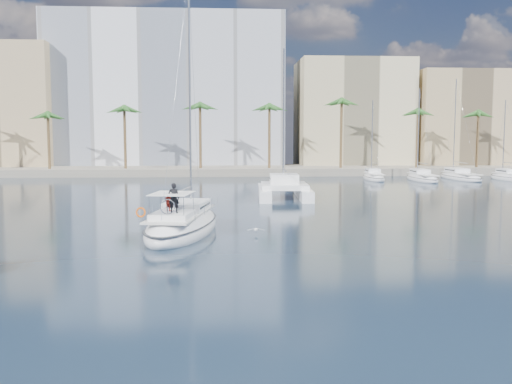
{
  "coord_description": "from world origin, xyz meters",
  "views": [
    {
      "loc": [
        -2.52,
        -34.86,
        6.64
      ],
      "look_at": [
        -0.19,
        1.5,
        2.94
      ],
      "focal_mm": 40.0,
      "sensor_mm": 36.0,
      "label": 1
    }
  ],
  "objects": [
    {
      "name": "palm_centre",
      "position": [
        0.0,
        57.0,
        10.28
      ],
      "size": [
        3.6,
        3.6,
        12.3
      ],
      "color": "brown",
      "rests_on": "ground"
    },
    {
      "name": "building_beige",
      "position": [
        22.0,
        70.0,
        10.0
      ],
      "size": [
        20.0,
        14.0,
        20.0
      ],
      "primitive_type": "cube",
      "color": "beige",
      "rests_on": "ground"
    },
    {
      "name": "moored_yacht_d",
      "position": [
        39.5,
        45.0,
        0.0
      ],
      "size": [
        3.52,
        9.55,
        11.9
      ],
      "primitive_type": null,
      "rotation": [
        0.0,
        0.0,
        0.09
      ],
      "color": "white",
      "rests_on": "ground"
    },
    {
      "name": "catamaran",
      "position": [
        4.2,
        24.13,
        1.11
      ],
      "size": [
        5.87,
        10.87,
        15.63
      ],
      "rotation": [
        0.0,
        0.0,
        -0.05
      ],
      "color": "white",
      "rests_on": "ground"
    },
    {
      "name": "main_sloop",
      "position": [
        -5.04,
        3.4,
        0.56
      ],
      "size": [
        6.09,
        13.04,
        18.61
      ],
      "rotation": [
        0.0,
        0.0,
        -0.17
      ],
      "color": "white",
      "rests_on": "ground"
    },
    {
      "name": "moored_yacht_a",
      "position": [
        20.0,
        47.0,
        0.0
      ],
      "size": [
        3.37,
        9.52,
        11.9
      ],
      "primitive_type": null,
      "rotation": [
        0.0,
        0.0,
        -0.07
      ],
      "color": "white",
      "rests_on": "ground"
    },
    {
      "name": "moored_yacht_c",
      "position": [
        33.0,
        47.0,
        0.0
      ],
      "size": [
        3.98,
        12.33,
        15.54
      ],
      "primitive_type": null,
      "rotation": [
        0.0,
        0.0,
        0.03
      ],
      "color": "white",
      "rests_on": "ground"
    },
    {
      "name": "seagull",
      "position": [
        -0.14,
        2.49,
        0.32
      ],
      "size": [
        1.15,
        0.49,
        0.21
      ],
      "color": "silver",
      "rests_on": "ground"
    },
    {
      "name": "palm_left",
      "position": [
        -34.0,
        57.0,
        10.28
      ],
      "size": [
        3.6,
        3.6,
        12.3
      ],
      "color": "brown",
      "rests_on": "ground"
    },
    {
      "name": "palm_right",
      "position": [
        34.0,
        57.0,
        10.28
      ],
      "size": [
        3.6,
        3.6,
        12.3
      ],
      "color": "brown",
      "rests_on": "ground"
    },
    {
      "name": "building_tan_right",
      "position": [
        42.0,
        68.0,
        9.0
      ],
      "size": [
        18.0,
        12.0,
        18.0
      ],
      "primitive_type": "cube",
      "color": "tan",
      "rests_on": "ground"
    },
    {
      "name": "moored_yacht_b",
      "position": [
        26.5,
        45.0,
        0.0
      ],
      "size": [
        3.32,
        10.83,
        13.72
      ],
      "primitive_type": null,
      "rotation": [
        0.0,
        0.0,
        -0.02
      ],
      "color": "white",
      "rests_on": "ground"
    },
    {
      "name": "building_modern",
      "position": [
        -12.0,
        73.0,
        14.0
      ],
      "size": [
        42.0,
        16.0,
        28.0
      ],
      "primitive_type": "cube",
      "color": "white",
      "rests_on": "ground"
    },
    {
      "name": "ground",
      "position": [
        0.0,
        0.0,
        0.0
      ],
      "size": [
        160.0,
        160.0,
        0.0
      ],
      "primitive_type": "plane",
      "color": "black",
      "rests_on": "ground"
    },
    {
      "name": "quay",
      "position": [
        0.0,
        61.0,
        0.6
      ],
      "size": [
        120.0,
        14.0,
        1.2
      ],
      "primitive_type": "cube",
      "color": "gray",
      "rests_on": "ground"
    }
  ]
}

